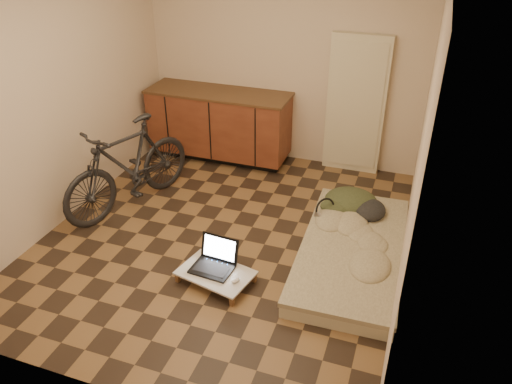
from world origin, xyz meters
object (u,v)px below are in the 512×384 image
(futon, at_px, (352,252))
(lap_desk, at_px, (216,273))
(laptop, at_px, (215,262))
(bicycle, at_px, (128,161))

(futon, relative_size, lap_desk, 2.75)
(lap_desk, height_order, laptop, laptop)
(bicycle, relative_size, lap_desk, 2.36)
(lap_desk, relative_size, laptop, 1.85)
(futon, distance_m, lap_desk, 1.32)
(futon, bearing_deg, laptop, -151.71)
(lap_desk, bearing_deg, futon, 45.97)
(lap_desk, distance_m, laptop, 0.10)
(bicycle, bearing_deg, futon, 15.61)
(lap_desk, xyz_separation_m, laptop, (-0.04, 0.07, 0.07))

